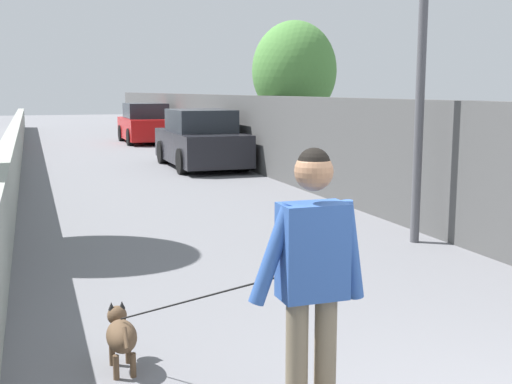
# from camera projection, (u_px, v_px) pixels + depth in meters

# --- Properties ---
(ground_plane) EXTENTS (80.00, 80.00, 0.00)m
(ground_plane) POSITION_uv_depth(u_px,v_px,m) (138.00, 172.00, 16.17)
(ground_plane) COLOR slate
(wall_left) EXTENTS (48.00, 0.30, 1.04)m
(wall_left) POSITION_uv_depth(u_px,v_px,m) (10.00, 165.00, 13.26)
(wall_left) COLOR #999E93
(wall_left) RESTS_ON ground
(fence_right) EXTENTS (48.00, 0.30, 1.91)m
(fence_right) POSITION_uv_depth(u_px,v_px,m) (275.00, 137.00, 15.11)
(fence_right) COLOR #4C4C4C
(fence_right) RESTS_ON ground
(tree_right_mid) EXTENTS (2.12, 2.12, 3.76)m
(tree_right_mid) POSITION_uv_depth(u_px,v_px,m) (294.00, 71.00, 16.08)
(tree_right_mid) COLOR brown
(tree_right_mid) RESTS_ON ground
(lamp_post) EXTENTS (0.36, 0.36, 4.56)m
(lamp_post) POSITION_uv_depth(u_px,v_px,m) (424.00, 8.00, 8.29)
(lamp_post) COLOR #4C4C51
(lamp_post) RESTS_ON ground
(person_skateboarder) EXTENTS (0.22, 0.71, 1.65)m
(person_skateboarder) POSITION_uv_depth(u_px,v_px,m) (312.00, 268.00, 3.65)
(person_skateboarder) COLOR #726651
(person_skateboarder) RESTS_ON skateboard
(dog) EXTENTS (1.66, 1.04, 1.06)m
(dog) POSITION_uv_depth(u_px,v_px,m) (122.00, 334.00, 4.73)
(dog) COLOR brown
(dog) RESTS_ON ground
(car_near) EXTENTS (4.06, 1.80, 1.54)m
(car_near) POSITION_uv_depth(u_px,v_px,m) (201.00, 141.00, 17.14)
(car_near) COLOR black
(car_near) RESTS_ON ground
(car_far) EXTENTS (3.80, 1.80, 1.54)m
(car_far) POSITION_uv_depth(u_px,v_px,m) (146.00, 124.00, 25.21)
(car_far) COLOR #B71414
(car_far) RESTS_ON ground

